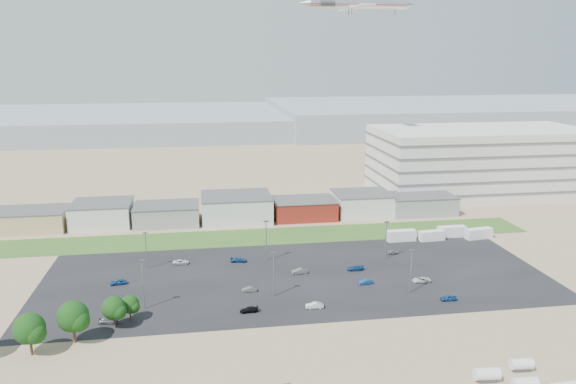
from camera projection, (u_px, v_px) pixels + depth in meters
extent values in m
plane|color=#997E61|center=(289.00, 314.00, 114.80)|extent=(700.00, 700.00, 0.00)
cube|color=black|center=(296.00, 276.00, 134.77)|extent=(120.00, 50.00, 0.01)
cube|color=#2F5921|center=(261.00, 237.00, 164.77)|extent=(160.00, 16.00, 0.02)
cube|color=silver|center=(480.00, 161.00, 216.69)|extent=(80.00, 40.00, 25.00)
imported|color=silver|center=(421.00, 280.00, 131.03)|extent=(4.38, 2.21, 1.19)
imported|color=navy|center=(366.00, 282.00, 130.00)|extent=(3.61, 1.65, 1.15)
imported|color=navy|center=(449.00, 298.00, 121.20)|extent=(3.60, 1.55, 1.21)
imported|color=black|center=(249.00, 310.00, 115.64)|extent=(3.89, 1.76, 1.10)
imported|color=#595B5E|center=(249.00, 289.00, 125.82)|extent=(3.40, 1.22, 1.11)
imported|color=navy|center=(118.00, 282.00, 129.74)|extent=(3.80, 1.81, 1.25)
imported|color=navy|center=(239.00, 260.00, 144.16)|extent=(4.41, 2.24, 1.23)
imported|color=#595B5E|center=(300.00, 271.00, 136.37)|extent=(4.04, 1.63, 1.30)
imported|color=#A5A5AA|center=(393.00, 252.00, 149.96)|extent=(3.42, 1.71, 1.12)
imported|color=silver|center=(181.00, 262.00, 142.66)|extent=(4.19, 2.07, 1.14)
imported|color=#595B5E|center=(109.00, 321.00, 110.69)|extent=(4.16, 2.15, 1.15)
imported|color=navy|center=(355.00, 268.00, 138.48)|extent=(4.13, 1.77, 1.18)
imported|color=silver|center=(315.00, 305.00, 117.52)|extent=(3.80, 1.52, 1.23)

